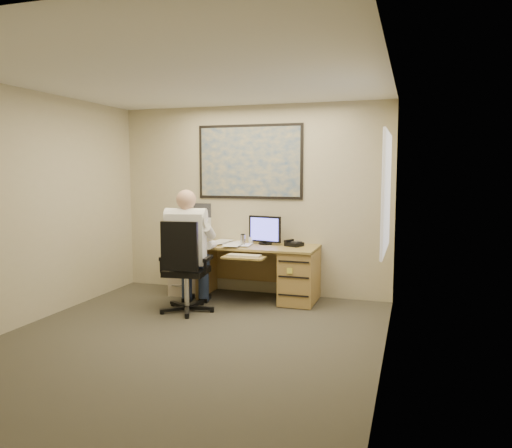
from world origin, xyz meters
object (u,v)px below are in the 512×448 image
(desk, at_px, (282,269))
(filing_cabinet, at_px, (189,267))
(office_chair, at_px, (184,286))
(person, at_px, (187,251))

(desk, distance_m, filing_cabinet, 1.41)
(desk, relative_size, filing_cabinet, 1.83)
(desk, bearing_deg, filing_cabinet, 179.25)
(desk, distance_m, office_chair, 1.38)
(filing_cabinet, distance_m, office_chair, 1.01)
(desk, bearing_deg, person, -140.71)
(office_chair, relative_size, person, 0.76)
(desk, distance_m, person, 1.36)
(desk, height_order, person, person)
(office_chair, height_order, person, person)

